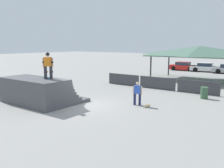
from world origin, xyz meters
TOP-DOWN VIEW (x-y plane):
  - ground_plane at (0.00, 0.00)m, footprint 160.00×160.00m
  - quarter_pipe_ramp at (-2.95, -1.32)m, footprint 4.85×3.85m
  - skater_on_deck at (-1.91, -1.26)m, footprint 0.69×0.53m
  - skateboard_on_deck at (-2.25, -1.05)m, footprint 0.87×0.26m
  - bystander_walking at (2.66, 2.14)m, footprint 0.60×0.33m
  - skateboard_on_ground at (3.36, 2.17)m, footprint 0.39×0.79m
  - barrier_fence at (1.08, 8.15)m, footprint 10.47×0.12m
  - pavilion_shelter at (2.37, 15.35)m, footprint 10.57×5.60m
  - trash_bin at (5.57, 6.68)m, footprint 0.52×0.52m
  - parked_car_red at (-2.70, 24.34)m, footprint 4.09×1.70m
  - parked_car_white at (0.47, 24.49)m, footprint 4.32×2.31m

SIDE VIEW (x-z plane):
  - ground_plane at x=0.00m, z-range 0.00..0.00m
  - skateboard_on_ground at x=3.36m, z-range 0.01..0.10m
  - trash_bin at x=5.57m, z-range 0.00..0.85m
  - barrier_fence at x=1.08m, z-range 0.00..1.05m
  - parked_car_red at x=-2.70m, z-range -0.04..1.24m
  - parked_car_white at x=0.47m, z-range -0.03..1.24m
  - quarter_pipe_ramp at x=-2.95m, z-range -0.09..1.62m
  - bystander_walking at x=2.66m, z-range 0.08..1.61m
  - skateboard_on_deck at x=-2.25m, z-range 1.72..1.81m
  - skater_on_deck at x=-1.91m, z-range 1.84..3.54m
  - pavilion_shelter at x=2.37m, z-range 1.27..4.98m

